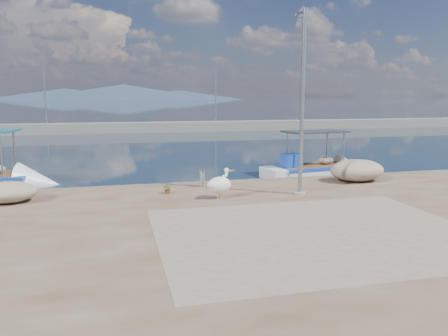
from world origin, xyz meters
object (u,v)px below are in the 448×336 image
at_px(boat_right, 313,172).
at_px(pelican, 220,184).
at_px(lamp_post, 302,110).
at_px(bollard_near, 202,177).

relative_size(boat_right, pelican, 5.14).
bearing_deg(lamp_post, bollard_near, 144.55).
xyz_separation_m(boat_right, pelican, (-6.74, -6.08, 0.82)).
distance_m(boat_right, pelican, 9.11).
bearing_deg(bollard_near, lamp_post, -35.45).
height_order(boat_right, bollard_near, boat_right).
xyz_separation_m(lamp_post, bollard_near, (-3.41, 2.43, -2.90)).
relative_size(pelican, lamp_post, 0.17).
distance_m(boat_right, lamp_post, 7.90).
bearing_deg(boat_right, bollard_near, -160.73).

